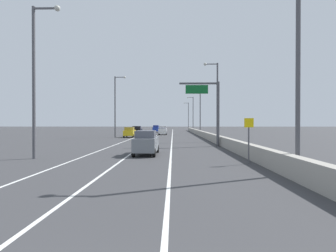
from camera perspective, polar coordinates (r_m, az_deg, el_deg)
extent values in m
plane|color=#38383A|center=(66.34, -0.39, -1.75)|extent=(320.00, 320.00, 0.00)
cube|color=silver|center=(57.78, -6.08, -2.09)|extent=(0.16, 130.00, 0.00)
cube|color=silver|center=(57.45, -2.61, -2.10)|extent=(0.16, 130.00, 0.00)
cube|color=silver|center=(57.33, 0.88, -2.11)|extent=(0.16, 130.00, 0.00)
cube|color=#9E998E|center=(42.72, 8.90, -2.29)|extent=(0.60, 120.00, 1.10)
cylinder|color=#47474C|center=(32.49, 10.31, 2.46)|extent=(0.36, 0.36, 7.50)
cube|color=#47474C|center=(32.52, 6.36, 8.75)|extent=(4.50, 0.20, 0.20)
cube|color=#0C5923|center=(32.29, 5.98, 7.55)|extent=(2.60, 0.10, 1.00)
cylinder|color=#4C4C51|center=(18.67, 16.37, -3.96)|extent=(0.10, 0.10, 2.40)
cube|color=yellow|center=(18.57, 16.41, 0.64)|extent=(0.60, 0.04, 0.60)
cylinder|color=#4C4C51|center=(16.18, 25.32, 11.36)|extent=(0.24, 0.24, 11.42)
cylinder|color=#4C4C51|center=(40.75, 10.19, 4.84)|extent=(0.24, 0.24, 11.42)
cube|color=#4C4C51|center=(41.40, 8.94, 12.55)|extent=(1.80, 0.12, 0.12)
sphere|color=beige|center=(41.29, 7.68, 12.58)|extent=(0.44, 0.44, 0.44)
cylinder|color=#4C4C51|center=(66.14, 6.68, 3.19)|extent=(0.24, 0.24, 11.42)
cube|color=#4C4C51|center=(66.54, 5.91, 7.99)|extent=(1.80, 0.12, 0.12)
sphere|color=beige|center=(66.47, 5.13, 7.99)|extent=(0.44, 0.44, 0.44)
cylinder|color=#4C4C51|center=(91.67, 5.22, 2.46)|extent=(0.24, 0.24, 11.42)
cube|color=#4C4C51|center=(91.96, 4.66, 5.92)|extent=(1.80, 0.12, 0.12)
sphere|color=beige|center=(91.91, 4.10, 5.93)|extent=(0.44, 0.44, 0.44)
cylinder|color=#4C4C51|center=(117.23, 4.25, 2.04)|extent=(0.24, 0.24, 11.42)
cube|color=#4C4C51|center=(117.46, 3.81, 4.76)|extent=(1.80, 0.12, 0.12)
sphere|color=beige|center=(117.42, 3.37, 4.76)|extent=(0.44, 0.44, 0.44)
cylinder|color=#4C4C51|center=(23.21, -26.03, 8.04)|extent=(0.24, 0.24, 11.42)
cube|color=#4C4C51|center=(24.20, -24.05, 21.35)|extent=(1.80, 0.12, 0.12)
sphere|color=beige|center=(23.86, -21.95, 21.67)|extent=(0.44, 0.44, 0.44)
cylinder|color=#4C4C51|center=(52.47, -10.90, 3.87)|extent=(0.24, 0.24, 11.42)
cube|color=#4C4C51|center=(52.91, -9.95, 9.91)|extent=(1.80, 0.12, 0.12)
sphere|color=beige|center=(52.75, -8.97, 9.94)|extent=(0.44, 0.44, 0.44)
cube|color=gold|center=(52.69, -7.92, -1.43)|extent=(1.86, 4.04, 1.02)
cube|color=olive|center=(52.27, -7.99, -0.56)|extent=(1.64, 1.82, 0.60)
cylinder|color=black|center=(54.39, -8.54, -1.90)|extent=(0.22, 0.68, 0.68)
cylinder|color=black|center=(54.14, -6.77, -1.91)|extent=(0.22, 0.68, 0.68)
cylinder|color=black|center=(51.31, -9.13, -2.05)|extent=(0.22, 0.68, 0.68)
cylinder|color=black|center=(51.04, -7.25, -2.06)|extent=(0.22, 0.68, 0.68)
cube|color=white|center=(64.82, -1.11, -1.03)|extent=(1.89, 4.25, 1.06)
cube|color=#96969E|center=(64.38, -1.13, -0.30)|extent=(1.66, 1.91, 0.60)
cylinder|color=black|center=(66.54, -1.80, -1.45)|extent=(0.22, 0.68, 0.68)
cylinder|color=black|center=(66.48, -0.32, -1.45)|extent=(0.22, 0.68, 0.68)
cylinder|color=black|center=(63.21, -1.95, -1.55)|extent=(0.22, 0.68, 0.68)
cylinder|color=black|center=(63.14, -0.39, -1.55)|extent=(0.22, 0.68, 0.68)
cube|color=black|center=(60.63, -6.42, -1.11)|extent=(1.88, 4.28, 1.12)
cube|color=black|center=(60.19, -6.47, -0.31)|extent=(1.64, 1.93, 0.60)
cylinder|color=black|center=(62.43, -7.00, -1.58)|extent=(0.23, 0.68, 0.68)
cylinder|color=black|center=(62.23, -5.46, -1.59)|extent=(0.23, 0.68, 0.68)
cylinder|color=black|center=(59.09, -7.43, -1.70)|extent=(0.23, 0.68, 0.68)
cylinder|color=black|center=(58.88, -5.81, -1.71)|extent=(0.23, 0.68, 0.68)
cube|color=#1E389E|center=(81.12, -2.46, -0.68)|extent=(1.91, 4.63, 1.16)
cube|color=navy|center=(80.65, -2.49, -0.06)|extent=(1.61, 2.11, 0.60)
cylinder|color=black|center=(83.04, -2.88, -1.05)|extent=(0.24, 0.69, 0.68)
cylinder|color=black|center=(82.89, -1.79, -1.05)|extent=(0.24, 0.69, 0.68)
cylinder|color=black|center=(79.39, -3.16, -1.12)|extent=(0.24, 0.69, 0.68)
cylinder|color=black|center=(79.23, -2.01, -1.13)|extent=(0.24, 0.69, 0.68)
cube|color=slate|center=(23.49, -4.51, -3.76)|extent=(1.90, 4.44, 1.11)
cube|color=#4D505A|center=(23.01, -4.64, -1.72)|extent=(1.63, 2.01, 0.60)
cylinder|color=black|center=(25.37, -5.88, -4.70)|extent=(0.24, 0.68, 0.68)
cylinder|color=black|center=(25.19, -2.17, -4.74)|extent=(0.24, 0.68, 0.68)
cylinder|color=black|center=(21.93, -7.20, -5.53)|extent=(0.24, 0.68, 0.68)
cylinder|color=black|center=(21.72, -2.91, -5.59)|extent=(0.24, 0.68, 0.68)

